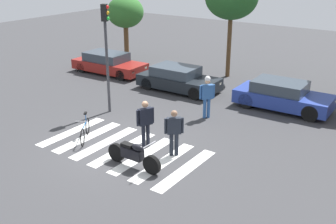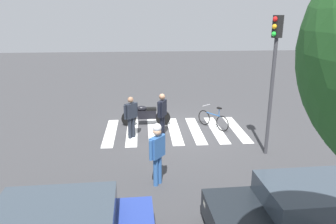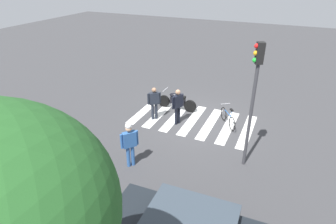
# 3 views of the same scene
# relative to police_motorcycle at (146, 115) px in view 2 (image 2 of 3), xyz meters

# --- Properties ---
(ground_plane) EXTENTS (60.00, 60.00, 0.00)m
(ground_plane) POSITION_rel_police_motorcycle_xyz_m (-1.19, 0.84, -0.46)
(ground_plane) COLOR #38383A
(police_motorcycle) EXTENTS (2.17, 0.62, 1.04)m
(police_motorcycle) POSITION_rel_police_motorcycle_xyz_m (0.00, 0.00, 0.00)
(police_motorcycle) COLOR black
(police_motorcycle) RESTS_ON ground_plane
(leaning_bicycle) EXTENTS (1.04, 1.43, 1.00)m
(leaning_bicycle) POSITION_rel_police_motorcycle_xyz_m (-2.89, 0.62, -0.09)
(leaning_bicycle) COLOR black
(leaning_bicycle) RESTS_ON ground_plane
(officer_on_foot) EXTENTS (0.40, 0.65, 1.78)m
(officer_on_foot) POSITION_rel_police_motorcycle_xyz_m (-0.63, 1.46, 0.57)
(officer_on_foot) COLOR black
(officer_on_foot) RESTS_ON ground_plane
(officer_by_motorcycle) EXTENTS (0.53, 0.48, 1.69)m
(officer_by_motorcycle) POSITION_rel_police_motorcycle_xyz_m (0.61, 1.49, 0.51)
(officer_by_motorcycle) COLOR #1E232D
(officer_by_motorcycle) RESTS_ON ground_plane
(pedestrian_bystander) EXTENTS (0.47, 0.56, 1.88)m
(pedestrian_bystander) POSITION_rel_police_motorcycle_xyz_m (-0.25, 5.24, 0.64)
(pedestrian_bystander) COLOR #2D5999
(pedestrian_bystander) RESTS_ON ground_plane
(crosswalk_stripes) EXTENTS (5.85, 3.29, 0.01)m
(crosswalk_stripes) POSITION_rel_police_motorcycle_xyz_m (-1.19, 0.84, -0.46)
(crosswalk_stripes) COLOR silver
(crosswalk_stripes) RESTS_ON ground_plane
(car_black_suv) EXTENTS (4.26, 1.97, 1.25)m
(car_black_suv) POSITION_rel_police_motorcycle_xyz_m (-3.40, 7.75, 0.15)
(car_black_suv) COLOR black
(car_black_suv) RESTS_ON ground_plane
(traffic_light_pole) EXTENTS (0.36, 0.32, 4.73)m
(traffic_light_pole) POSITION_rel_police_motorcycle_xyz_m (-4.18, 3.39, 2.68)
(traffic_light_pole) COLOR #38383D
(traffic_light_pole) RESTS_ON ground_plane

